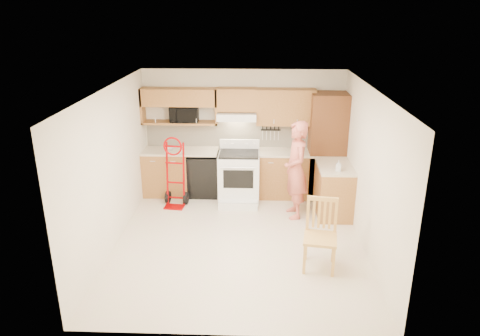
# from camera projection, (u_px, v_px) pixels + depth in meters

# --- Properties ---
(floor) EXTENTS (4.00, 4.50, 0.02)m
(floor) POSITION_uv_depth(u_px,v_px,m) (239.00, 242.00, 7.39)
(floor) COLOR beige
(floor) RESTS_ON ground
(ceiling) EXTENTS (4.00, 4.50, 0.02)m
(ceiling) POSITION_uv_depth(u_px,v_px,m) (239.00, 89.00, 6.53)
(ceiling) COLOR white
(ceiling) RESTS_ON ground
(wall_back) EXTENTS (4.00, 0.02, 2.50)m
(wall_back) POSITION_uv_depth(u_px,v_px,m) (243.00, 131.00, 9.09)
(wall_back) COLOR #F2E5CB
(wall_back) RESTS_ON ground
(wall_front) EXTENTS (4.00, 0.02, 2.50)m
(wall_front) POSITION_uv_depth(u_px,v_px,m) (230.00, 242.00, 4.84)
(wall_front) COLOR #F2E5CB
(wall_front) RESTS_ON ground
(wall_left) EXTENTS (0.02, 4.50, 2.50)m
(wall_left) POSITION_uv_depth(u_px,v_px,m) (111.00, 168.00, 7.03)
(wall_left) COLOR #F2E5CB
(wall_left) RESTS_ON ground
(wall_right) EXTENTS (0.02, 4.50, 2.50)m
(wall_right) POSITION_uv_depth(u_px,v_px,m) (369.00, 172.00, 6.89)
(wall_right) COLOR #F2E5CB
(wall_right) RESTS_ON ground
(backsplash) EXTENTS (3.92, 0.03, 0.55)m
(backsplash) POSITION_uv_depth(u_px,v_px,m) (243.00, 134.00, 9.08)
(backsplash) COLOR beige
(backsplash) RESTS_ON wall_back
(lower_cab_left) EXTENTS (0.90, 0.60, 0.90)m
(lower_cab_left) POSITION_uv_depth(u_px,v_px,m) (167.00, 173.00, 9.12)
(lower_cab_left) COLOR #A67041
(lower_cab_left) RESTS_ON ground
(dishwasher) EXTENTS (0.60, 0.60, 0.85)m
(dishwasher) POSITION_uv_depth(u_px,v_px,m) (203.00, 174.00, 9.10)
(dishwasher) COLOR black
(dishwasher) RESTS_ON ground
(lower_cab_right) EXTENTS (1.14, 0.60, 0.90)m
(lower_cab_right) POSITION_uv_depth(u_px,v_px,m) (284.00, 174.00, 9.04)
(lower_cab_right) COLOR #A67041
(lower_cab_right) RESTS_ON ground
(countertop_left) EXTENTS (1.50, 0.63, 0.04)m
(countertop_left) POSITION_uv_depth(u_px,v_px,m) (180.00, 151.00, 8.95)
(countertop_left) COLOR beige
(countertop_left) RESTS_ON lower_cab_left
(countertop_right) EXTENTS (1.14, 0.63, 0.04)m
(countertop_right) POSITION_uv_depth(u_px,v_px,m) (285.00, 152.00, 8.88)
(countertop_right) COLOR beige
(countertop_right) RESTS_ON lower_cab_right
(cab_return_right) EXTENTS (0.60, 1.00, 0.90)m
(cab_return_right) POSITION_uv_depth(u_px,v_px,m) (333.00, 190.00, 8.25)
(cab_return_right) COLOR #A67041
(cab_return_right) RESTS_ON ground
(countertop_return) EXTENTS (0.63, 1.00, 0.04)m
(countertop_return) POSITION_uv_depth(u_px,v_px,m) (335.00, 166.00, 8.09)
(countertop_return) COLOR beige
(countertop_return) RESTS_ON cab_return_right
(pantry_tall) EXTENTS (0.70, 0.60, 2.10)m
(pantry_tall) POSITION_uv_depth(u_px,v_px,m) (327.00, 146.00, 8.80)
(pantry_tall) COLOR #593011
(pantry_tall) RESTS_ON ground
(upper_cab_left) EXTENTS (1.50, 0.33, 0.34)m
(upper_cab_left) POSITION_uv_depth(u_px,v_px,m) (179.00, 97.00, 8.72)
(upper_cab_left) COLOR #A67041
(upper_cab_left) RESTS_ON wall_back
(upper_shelf_mw) EXTENTS (1.50, 0.33, 0.04)m
(upper_shelf_mw) POSITION_uv_depth(u_px,v_px,m) (180.00, 122.00, 8.89)
(upper_shelf_mw) COLOR #A67041
(upper_shelf_mw) RESTS_ON wall_back
(upper_cab_center) EXTENTS (0.76, 0.33, 0.44)m
(upper_cab_center) POSITION_uv_depth(u_px,v_px,m) (237.00, 99.00, 8.69)
(upper_cab_center) COLOR #A67041
(upper_cab_center) RESTS_ON wall_back
(upper_cab_right) EXTENTS (1.14, 0.33, 0.70)m
(upper_cab_right) POSITION_uv_depth(u_px,v_px,m) (286.00, 107.00, 8.70)
(upper_cab_right) COLOR #A67041
(upper_cab_right) RESTS_ON wall_back
(range_hood) EXTENTS (0.76, 0.46, 0.14)m
(range_hood) POSITION_uv_depth(u_px,v_px,m) (237.00, 116.00, 8.73)
(range_hood) COLOR white
(range_hood) RESTS_ON wall_back
(knife_strip) EXTENTS (0.40, 0.05, 0.29)m
(knife_strip) POSITION_uv_depth(u_px,v_px,m) (271.00, 133.00, 9.02)
(knife_strip) COLOR black
(knife_strip) RESTS_ON backsplash
(microwave) EXTENTS (0.57, 0.40, 0.31)m
(microwave) POSITION_uv_depth(u_px,v_px,m) (184.00, 114.00, 8.83)
(microwave) COLOR black
(microwave) RESTS_ON upper_shelf_mw
(range) EXTENTS (0.79, 1.04, 1.16)m
(range) POSITION_uv_depth(u_px,v_px,m) (239.00, 174.00, 8.71)
(range) COLOR white
(range) RESTS_ON ground
(person) EXTENTS (0.53, 0.71, 1.78)m
(person) POSITION_uv_depth(u_px,v_px,m) (296.00, 170.00, 7.99)
(person) COLOR #C35D4C
(person) RESTS_ON ground
(hand_truck) EXTENTS (0.54, 0.50, 1.24)m
(hand_truck) POSITION_uv_depth(u_px,v_px,m) (174.00, 176.00, 8.49)
(hand_truck) COLOR #A00103
(hand_truck) RESTS_ON ground
(dining_chair) EXTENTS (0.54, 0.58, 1.05)m
(dining_chair) POSITION_uv_depth(u_px,v_px,m) (320.00, 236.00, 6.47)
(dining_chair) COLOR #DA9D52
(dining_chair) RESTS_ON ground
(soap_bottle) EXTENTS (0.11, 0.11, 0.19)m
(soap_bottle) POSITION_uv_depth(u_px,v_px,m) (339.00, 166.00, 7.78)
(soap_bottle) COLOR white
(soap_bottle) RESTS_ON countertop_return
(bowl) EXTENTS (0.20, 0.20, 0.05)m
(bowl) POSITION_uv_depth(u_px,v_px,m) (170.00, 149.00, 8.94)
(bowl) COLOR white
(bowl) RESTS_ON countertop_left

